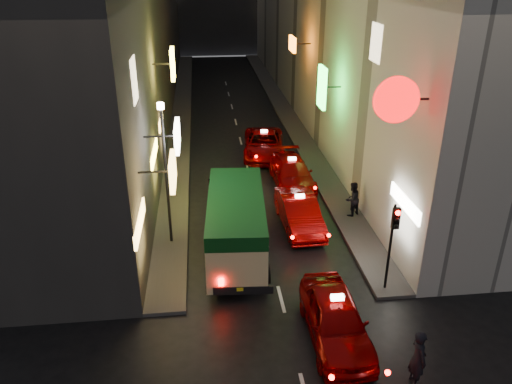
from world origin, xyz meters
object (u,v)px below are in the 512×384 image
object	(u,v)px
minibus	(236,220)
taxi_near	(336,316)
pedestrian_crossing	(419,355)
lamp_post	(165,166)
traffic_light	(394,230)

from	to	relation	value
minibus	taxi_near	size ratio (longest dim) A/B	1.15
pedestrian_crossing	lamp_post	distance (m)	11.96
minibus	lamp_post	world-z (taller)	lamp_post
minibus	traffic_light	world-z (taller)	traffic_light
pedestrian_crossing	traffic_light	world-z (taller)	traffic_light
pedestrian_crossing	lamp_post	size ratio (longest dim) A/B	0.35
pedestrian_crossing	lamp_post	xyz separation A→B (m)	(-7.50, 8.93, 2.65)
traffic_light	lamp_post	size ratio (longest dim) A/B	0.56
pedestrian_crossing	traffic_light	xyz separation A→B (m)	(0.70, 4.40, 1.61)
pedestrian_crossing	lamp_post	world-z (taller)	lamp_post
taxi_near	traffic_light	distance (m)	3.84
minibus	traffic_light	distance (m)	6.34
lamp_post	traffic_light	bearing A→B (deg)	-28.91
minibus	taxi_near	bearing A→B (deg)	-62.26
taxi_near	lamp_post	size ratio (longest dim) A/B	0.92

